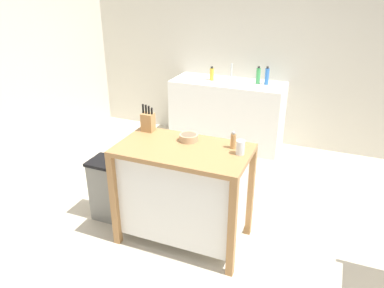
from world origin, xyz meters
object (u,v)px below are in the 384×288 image
bowl_ceramic_small (189,137)px  bottle_spray_cleaner (258,76)px  trash_bin (110,189)px  sink_faucet (231,71)px  bottle_hand_soap (267,76)px  kitchen_island (183,190)px  pepper_grinder (233,140)px  knife_block (148,122)px  drinking_cup (240,148)px  bottle_dish_soap (212,74)px

bowl_ceramic_small → bottle_spray_cleaner: bearing=86.6°
trash_bin → sink_faucet: size_ratio=2.86×
bottle_hand_soap → bottle_spray_cleaner: size_ratio=1.02×
kitchen_island → pepper_grinder: pepper_grinder is taller
bowl_ceramic_small → trash_bin: size_ratio=0.26×
knife_block → drinking_cup: knife_block is taller
bowl_ceramic_small → drinking_cup: drinking_cup is taller
sink_faucet → bottle_dish_soap: bearing=-148.6°
drinking_cup → sink_faucet: sink_faucet is taller
knife_block → trash_bin: knife_block is taller
kitchen_island → bottle_hand_soap: (0.23, 2.26, 0.51)m
drinking_cup → sink_faucet: 2.40m
drinking_cup → knife_block: bearing=170.2°
knife_block → sink_faucet: bearing=85.6°
bottle_hand_soap → knife_block: bearing=-108.3°
trash_bin → bottle_spray_cleaner: size_ratio=2.71×
trash_bin → bottle_dish_soap: 2.28m
bottle_spray_cleaner → kitchen_island: bearing=-92.9°
bottle_spray_cleaner → bowl_ceramic_small: bearing=-93.4°
knife_block → drinking_cup: (0.92, -0.16, -0.03)m
sink_faucet → bowl_ceramic_small: bearing=-83.0°
pepper_grinder → sink_faucet: bearing=107.0°
drinking_cup → pepper_grinder: bearing=133.1°
pepper_grinder → bottle_spray_cleaner: bearing=97.4°
knife_block → bottle_dish_soap: bearing=92.1°
bottle_spray_cleaner → bottle_dish_soap: (-0.63, -0.06, -0.02)m
sink_faucet → bottle_dish_soap: size_ratio=1.17×
kitchen_island → bowl_ceramic_small: (-0.01, 0.15, 0.44)m
bowl_ceramic_small → drinking_cup: bearing=-10.8°
bowl_ceramic_small → pepper_grinder: pepper_grinder is taller
sink_faucet → bottle_spray_cleaner: (0.39, -0.08, -0.00)m
sink_faucet → bottle_spray_cleaner: bottle_spray_cleaner is taller
bowl_ceramic_small → sink_faucet: size_ratio=0.74×
trash_bin → bottle_dish_soap: bottle_dish_soap is taller
kitchen_island → bottle_hand_soap: bottle_hand_soap is taller
bowl_ceramic_small → sink_faucet: (-0.27, 2.18, 0.07)m
knife_block → drinking_cup: size_ratio=2.15×
sink_faucet → bottle_dish_soap: sink_faucet is taller
bottle_hand_soap → bottle_dish_soap: bottle_hand_soap is taller
knife_block → sink_faucet: (0.16, 2.12, 0.01)m
bowl_ceramic_small → bottle_dish_soap: bottle_dish_soap is taller
sink_faucet → knife_block: bearing=-94.4°
kitchen_island → bottle_hand_soap: 2.33m
knife_block → bottle_dish_soap: 1.97m
pepper_grinder → bottle_spray_cleaner: 2.12m
bowl_ceramic_small → bottle_hand_soap: bearing=83.5°
trash_bin → bottle_spray_cleaner: bottle_spray_cleaner is taller
sink_faucet → pepper_grinder: bearing=-73.0°
sink_faucet → bottle_spray_cleaner: bearing=-11.9°
drinking_cup → bowl_ceramic_small: bearing=169.2°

